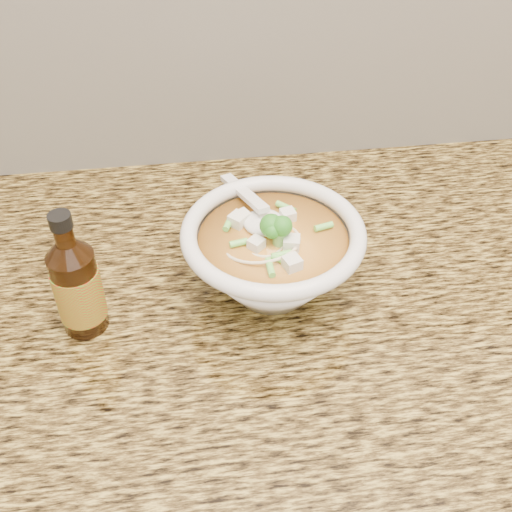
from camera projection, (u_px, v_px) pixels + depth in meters
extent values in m
cube|color=#351F0F|center=(357.00, 476.00, 1.11)|extent=(4.00, 0.65, 0.86)
cube|color=#A58A3C|center=(394.00, 295.00, 0.81)|extent=(4.00, 0.68, 0.04)
cylinder|color=silver|center=(272.00, 285.00, 0.79)|extent=(0.09, 0.09, 0.01)
torus|color=silver|center=(273.00, 233.00, 0.74)|extent=(0.21, 0.21, 0.02)
torus|color=beige|center=(290.00, 248.00, 0.73)|extent=(0.12, 0.12, 0.00)
torus|color=beige|center=(286.00, 241.00, 0.74)|extent=(0.14, 0.14, 0.00)
torus|color=beige|center=(258.00, 233.00, 0.75)|extent=(0.09, 0.09, 0.00)
torus|color=beige|center=(262.00, 235.00, 0.75)|extent=(0.14, 0.14, 0.00)
torus|color=beige|center=(270.00, 237.00, 0.75)|extent=(0.13, 0.13, 0.00)
torus|color=beige|center=(265.00, 254.00, 0.73)|extent=(0.09, 0.09, 0.00)
torus|color=beige|center=(277.00, 239.00, 0.75)|extent=(0.16, 0.16, 0.00)
torus|color=beige|center=(286.00, 254.00, 0.74)|extent=(0.11, 0.11, 0.00)
torus|color=beige|center=(267.00, 244.00, 0.75)|extent=(0.11, 0.11, 0.00)
cube|color=silver|center=(305.00, 266.00, 0.70)|extent=(0.02, 0.02, 0.02)
cube|color=silver|center=(252.00, 232.00, 0.74)|extent=(0.02, 0.02, 0.02)
cube|color=silver|center=(265.00, 246.00, 0.72)|extent=(0.02, 0.02, 0.02)
cube|color=silver|center=(250.00, 215.00, 0.77)|extent=(0.02, 0.02, 0.01)
cube|color=silver|center=(266.00, 216.00, 0.76)|extent=(0.02, 0.02, 0.02)
cube|color=silver|center=(256.00, 236.00, 0.74)|extent=(0.02, 0.02, 0.02)
cube|color=silver|center=(315.00, 245.00, 0.72)|extent=(0.02, 0.02, 0.02)
cube|color=silver|center=(281.00, 222.00, 0.75)|extent=(0.02, 0.02, 0.02)
ellipsoid|color=#196014|center=(280.00, 230.00, 0.72)|extent=(0.04, 0.04, 0.04)
cylinder|color=#75DA54|center=(292.00, 222.00, 0.75)|extent=(0.02, 0.02, 0.01)
cylinder|color=#75DA54|center=(326.00, 241.00, 0.73)|extent=(0.01, 0.02, 0.01)
cylinder|color=#75DA54|center=(245.00, 241.00, 0.73)|extent=(0.02, 0.02, 0.01)
cylinder|color=#75DA54|center=(296.00, 244.00, 0.72)|extent=(0.02, 0.02, 0.01)
cylinder|color=#75DA54|center=(296.00, 206.00, 0.78)|extent=(0.02, 0.02, 0.01)
cylinder|color=#75DA54|center=(295.00, 248.00, 0.72)|extent=(0.02, 0.02, 0.01)
cylinder|color=#75DA54|center=(315.00, 224.00, 0.75)|extent=(0.02, 0.02, 0.01)
ellipsoid|color=silver|center=(264.00, 223.00, 0.75)|extent=(0.05, 0.05, 0.02)
cube|color=silver|center=(244.00, 193.00, 0.79)|extent=(0.05, 0.11, 0.03)
cylinder|color=#331907|center=(79.00, 291.00, 0.71)|extent=(0.06, 0.06, 0.11)
cylinder|color=#331907|center=(64.00, 235.00, 0.66)|extent=(0.02, 0.02, 0.02)
cylinder|color=black|center=(60.00, 221.00, 0.65)|extent=(0.03, 0.03, 0.02)
cylinder|color=red|center=(79.00, 293.00, 0.72)|extent=(0.06, 0.06, 0.07)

